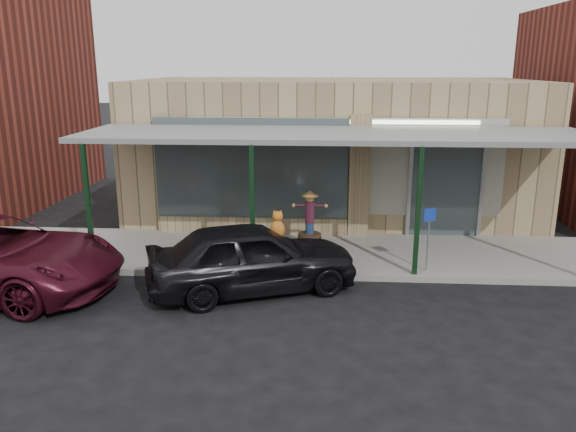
# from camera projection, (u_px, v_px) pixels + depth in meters

# --- Properties ---
(ground) EXTENTS (120.00, 120.00, 0.00)m
(ground) POSITION_uv_depth(u_px,v_px,m) (334.00, 320.00, 10.55)
(ground) COLOR black
(ground) RESTS_ON ground
(sidewalk) EXTENTS (40.00, 3.20, 0.15)m
(sidewalk) POSITION_uv_depth(u_px,v_px,m) (332.00, 254.00, 14.00)
(sidewalk) COLOR gray
(sidewalk) RESTS_ON ground
(storefront) EXTENTS (12.00, 6.25, 4.20)m
(storefront) POSITION_uv_depth(u_px,v_px,m) (332.00, 147.00, 17.87)
(storefront) COLOR tan
(storefront) RESTS_ON ground
(awning) EXTENTS (12.00, 3.00, 3.04)m
(awning) POSITION_uv_depth(u_px,v_px,m) (335.00, 137.00, 13.19)
(awning) COLOR gray
(awning) RESTS_ON ground
(block_buildings_near) EXTENTS (61.00, 8.00, 8.00)m
(block_buildings_near) POSITION_uv_depth(u_px,v_px,m) (394.00, 92.00, 18.30)
(block_buildings_near) COLOR maroon
(block_buildings_near) RESTS_ON ground
(barrel_scarecrow) EXTENTS (0.87, 0.75, 1.49)m
(barrel_scarecrow) POSITION_uv_depth(u_px,v_px,m) (310.00, 229.00, 14.10)
(barrel_scarecrow) COLOR #492A1D
(barrel_scarecrow) RESTS_ON sidewalk
(barrel_pumpkin) EXTENTS (0.62, 0.62, 0.73)m
(barrel_pumpkin) POSITION_uv_depth(u_px,v_px,m) (204.00, 245.00, 13.64)
(barrel_pumpkin) COLOR #492A1D
(barrel_pumpkin) RESTS_ON sidewalk
(handicap_sign) EXTENTS (0.28, 0.13, 1.45)m
(handicap_sign) POSITION_uv_depth(u_px,v_px,m) (429.00, 231.00, 12.45)
(handicap_sign) COLOR gray
(handicap_sign) RESTS_ON sidewalk
(parked_sedan) EXTENTS (4.71, 3.20, 1.57)m
(parked_sedan) POSITION_uv_depth(u_px,v_px,m) (252.00, 257.00, 11.75)
(parked_sedan) COLOR black
(parked_sedan) RESTS_ON ground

